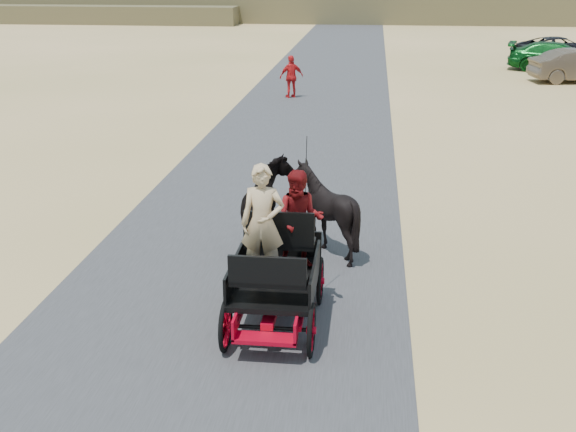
# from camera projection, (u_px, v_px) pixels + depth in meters

# --- Properties ---
(ground) EXTENTS (140.00, 140.00, 0.00)m
(ground) POSITION_uv_depth(u_px,v_px,m) (184.00, 392.00, 9.40)
(ground) COLOR tan
(road) EXTENTS (6.00, 140.00, 0.01)m
(road) POSITION_uv_depth(u_px,v_px,m) (184.00, 392.00, 9.40)
(road) COLOR #38383A
(road) RESTS_ON ground
(ridge_far) EXTENTS (140.00, 6.00, 2.40)m
(ridge_far) POSITION_uv_depth(u_px,v_px,m) (351.00, 9.00, 67.08)
(ridge_far) COLOR brown
(ridge_far) RESTS_ON ground
(ridge_near) EXTENTS (40.00, 4.00, 1.60)m
(ridge_near) POSITION_uv_depth(u_px,v_px,m) (25.00, 14.00, 66.76)
(ridge_near) COLOR brown
(ridge_near) RESTS_ON ground
(carriage) EXTENTS (1.30, 2.40, 0.72)m
(carriage) POSITION_uv_depth(u_px,v_px,m) (276.00, 302.00, 11.10)
(carriage) COLOR black
(carriage) RESTS_ON ground
(horse_left) EXTENTS (0.91, 2.01, 1.70)m
(horse_left) POSITION_uv_depth(u_px,v_px,m) (268.00, 208.00, 13.81)
(horse_left) COLOR black
(horse_left) RESTS_ON ground
(horse_right) EXTENTS (1.37, 1.54, 1.70)m
(horse_right) POSITION_uv_depth(u_px,v_px,m) (325.00, 210.00, 13.69)
(horse_right) COLOR black
(horse_right) RESTS_ON ground
(driver_man) EXTENTS (0.66, 0.43, 1.80)m
(driver_man) POSITION_uv_depth(u_px,v_px,m) (263.00, 223.00, 10.75)
(driver_man) COLOR tan
(driver_man) RESTS_ON carriage
(passenger_woman) EXTENTS (0.77, 0.60, 1.58)m
(passenger_woman) POSITION_uv_depth(u_px,v_px,m) (300.00, 219.00, 11.25)
(passenger_woman) COLOR #660C0F
(passenger_woman) RESTS_ON carriage
(pedestrian) EXTENTS (1.09, 0.83, 1.73)m
(pedestrian) POSITION_uv_depth(u_px,v_px,m) (292.00, 77.00, 29.60)
(pedestrian) COLOR red
(pedestrian) RESTS_ON ground
(car_c) EXTENTS (5.32, 3.18, 1.44)m
(car_c) POSITION_uv_depth(u_px,v_px,m) (558.00, 57.00, 36.98)
(car_c) COLOR #0C4C19
(car_c) RESTS_ON ground
(car_d) EXTENTS (5.05, 2.99, 1.32)m
(car_d) POSITION_uv_depth(u_px,v_px,m) (560.00, 49.00, 41.05)
(car_d) COLOR black
(car_d) RESTS_ON ground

